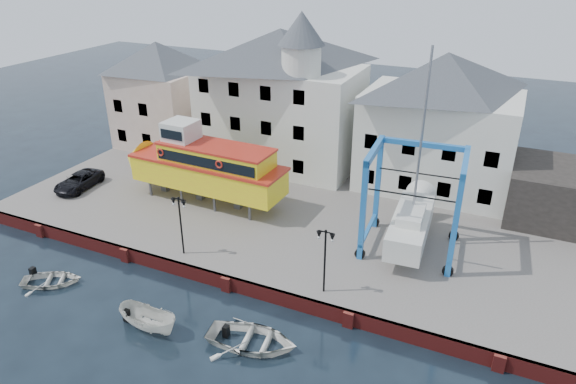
% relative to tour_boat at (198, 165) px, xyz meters
% --- Properties ---
extents(ground, '(140.00, 140.00, 0.00)m').
position_rel_tour_boat_xyz_m(ground, '(7.48, -8.53, -4.01)').
color(ground, black).
rests_on(ground, ground).
extents(hardstanding, '(44.00, 22.00, 1.00)m').
position_rel_tour_boat_xyz_m(hardstanding, '(7.48, 2.47, -3.51)').
color(hardstanding, '#5F5A54').
rests_on(hardstanding, ground).
extents(quay_wall, '(44.00, 0.47, 1.00)m').
position_rel_tour_boat_xyz_m(quay_wall, '(7.48, -8.43, -3.51)').
color(quay_wall, maroon).
rests_on(quay_wall, ground).
extents(building_pink, '(8.00, 7.00, 10.30)m').
position_rel_tour_boat_xyz_m(building_pink, '(-10.52, 9.46, 2.14)').
color(building_pink, '#C1A390').
rests_on(building_pink, hardstanding).
extents(building_white_main, '(14.00, 8.30, 14.00)m').
position_rel_tour_boat_xyz_m(building_white_main, '(2.61, 9.86, 3.34)').
color(building_white_main, silver).
rests_on(building_white_main, hardstanding).
extents(building_white_right, '(12.00, 8.00, 11.20)m').
position_rel_tour_boat_xyz_m(building_white_right, '(16.48, 10.46, 2.59)').
color(building_white_right, silver).
rests_on(building_white_right, hardstanding).
extents(shed_dark, '(8.00, 7.00, 4.00)m').
position_rel_tour_boat_xyz_m(shed_dark, '(26.48, 8.47, -1.01)').
color(shed_dark, black).
rests_on(shed_dark, hardstanding).
extents(lamp_post_left, '(1.12, 0.32, 4.20)m').
position_rel_tour_boat_xyz_m(lamp_post_left, '(3.48, -7.33, 0.17)').
color(lamp_post_left, black).
rests_on(lamp_post_left, hardstanding).
extents(lamp_post_right, '(1.12, 0.32, 4.20)m').
position_rel_tour_boat_xyz_m(lamp_post_right, '(13.48, -7.33, 0.17)').
color(lamp_post_right, black).
rests_on(lamp_post_right, hardstanding).
extents(tour_boat, '(14.75, 3.99, 6.38)m').
position_rel_tour_boat_xyz_m(tour_boat, '(0.00, 0.00, 0.00)').
color(tour_boat, '#59595E').
rests_on(tour_boat, hardstanding).
extents(travel_lift, '(6.58, 9.00, 13.40)m').
position_rel_tour_boat_xyz_m(travel_lift, '(16.91, 0.27, -0.77)').
color(travel_lift, blue).
rests_on(travel_lift, hardstanding).
extents(van, '(2.54, 4.80, 1.28)m').
position_rel_tour_boat_xyz_m(van, '(-10.48, -2.52, -2.36)').
color(van, black).
rests_on(van, hardstanding).
extents(motorboat_a, '(3.99, 1.72, 1.51)m').
position_rel_tour_boat_xyz_m(motorboat_a, '(5.34, -13.44, -4.01)').
color(motorboat_a, silver).
rests_on(motorboat_a, ground).
extents(motorboat_b, '(5.47, 4.27, 1.03)m').
position_rel_tour_boat_xyz_m(motorboat_b, '(11.23, -12.21, -4.01)').
color(motorboat_b, silver).
rests_on(motorboat_b, ground).
extents(motorboat_d, '(4.50, 4.13, 0.76)m').
position_rel_tour_boat_xyz_m(motorboat_d, '(-3.08, -12.59, -4.01)').
color(motorboat_d, silver).
rests_on(motorboat_d, ground).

